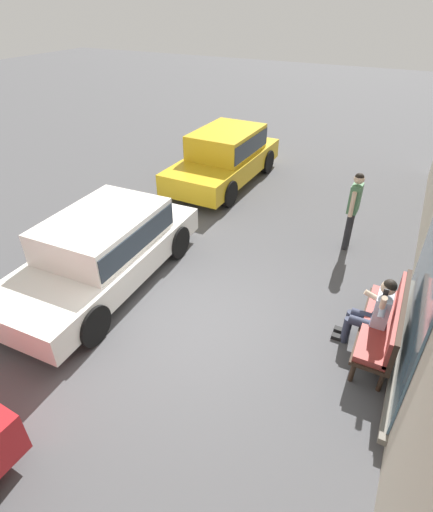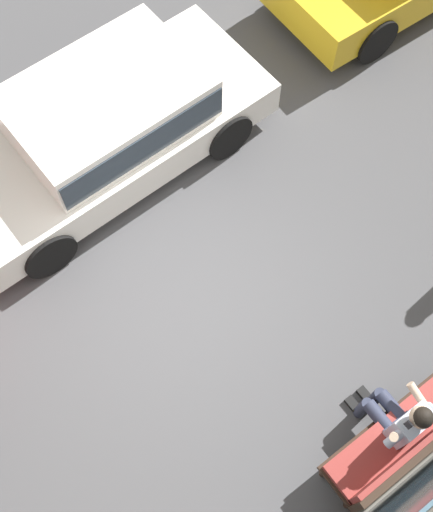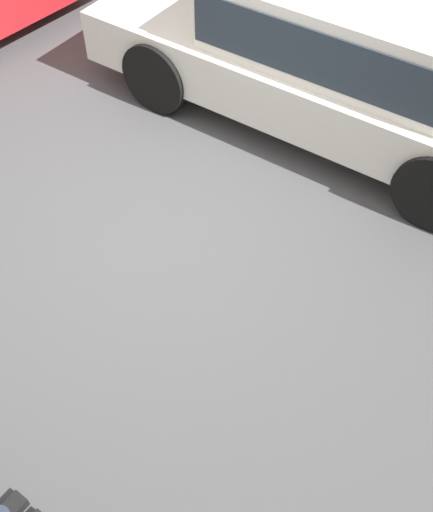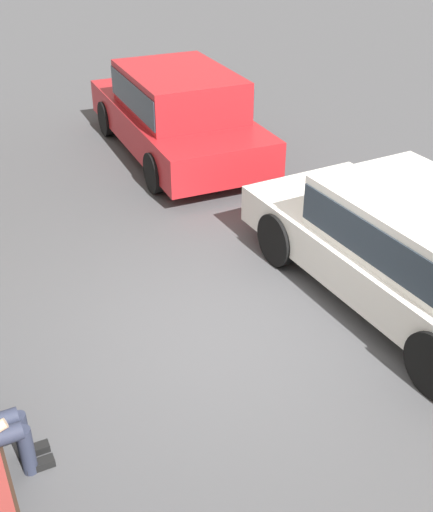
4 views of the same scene
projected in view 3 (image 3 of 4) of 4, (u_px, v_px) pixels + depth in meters
ground_plane at (164, 230)px, 5.16m from camera, size 60.00×60.00×0.00m
parked_car_mid at (346, 43)px, 5.59m from camera, size 4.49×2.02×1.37m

